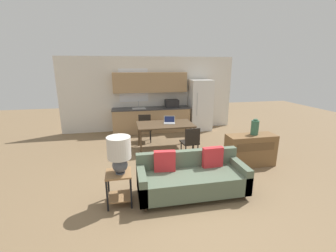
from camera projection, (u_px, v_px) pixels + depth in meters
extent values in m
plane|color=#7F6647|center=(180.00, 194.00, 4.32)|extent=(20.00, 20.00, 0.00)
cube|color=silver|center=(150.00, 94.00, 8.35)|extent=(6.40, 0.06, 2.70)
cube|color=white|center=(134.00, 85.00, 8.12)|extent=(1.04, 0.01, 1.18)
cube|color=tan|center=(151.00, 120.00, 8.27)|extent=(2.78, 0.62, 0.86)
cube|color=#38383A|center=(151.00, 108.00, 8.15)|extent=(2.81, 0.65, 0.04)
cube|color=#B2B5B7|center=(139.00, 108.00, 8.02)|extent=(0.48, 0.36, 0.01)
cylinder|color=#B7BABC|center=(139.00, 104.00, 8.15)|extent=(0.02, 0.02, 0.24)
cube|color=tan|center=(150.00, 82.00, 8.05)|extent=(2.64, 0.34, 0.70)
cube|color=black|center=(172.00, 104.00, 8.21)|extent=(0.48, 0.36, 0.28)
cube|color=white|center=(200.00, 105.00, 8.45)|extent=(0.80, 0.67, 1.88)
cylinder|color=silver|center=(197.00, 104.00, 8.04)|extent=(0.02, 0.02, 0.85)
cube|color=brown|center=(165.00, 124.00, 6.48)|extent=(1.60, 0.94, 0.04)
cylinder|color=brown|center=(141.00, 143.00, 6.05)|extent=(0.05, 0.05, 0.72)
cylinder|color=brown|center=(194.00, 140.00, 6.33)|extent=(0.05, 0.05, 0.72)
cylinder|color=brown|center=(139.00, 134.00, 6.82)|extent=(0.05, 0.05, 0.72)
cylinder|color=brown|center=(186.00, 132.00, 7.10)|extent=(0.05, 0.05, 0.72)
cylinder|color=#3D2D1E|center=(146.00, 209.00, 3.79)|extent=(0.05, 0.05, 0.10)
cylinder|color=#3D2D1E|center=(244.00, 197.00, 4.13)|extent=(0.05, 0.05, 0.10)
cylinder|color=#3D2D1E|center=(142.00, 189.00, 4.39)|extent=(0.05, 0.05, 0.10)
cylinder|color=#3D2D1E|center=(229.00, 180.00, 4.74)|extent=(0.05, 0.05, 0.10)
cube|color=#566651|center=(192.00, 182.00, 4.20)|extent=(2.02, 0.80, 0.36)
cube|color=#566651|center=(187.00, 166.00, 4.47)|extent=(2.02, 0.14, 0.68)
cube|color=#566651|center=(142.00, 184.00, 4.00)|extent=(0.14, 0.80, 0.50)
cube|color=#566651|center=(238.00, 174.00, 4.36)|extent=(0.14, 0.80, 0.50)
cube|color=red|center=(165.00, 161.00, 4.20)|extent=(0.41, 0.16, 0.40)
cube|color=red|center=(213.00, 157.00, 4.38)|extent=(0.41, 0.14, 0.40)
cube|color=olive|center=(118.00, 174.00, 3.88)|extent=(0.43, 0.43, 0.03)
cube|color=olive|center=(120.00, 196.00, 4.00)|extent=(0.39, 0.39, 0.02)
cube|color=black|center=(107.00, 196.00, 3.73)|extent=(0.03, 0.03, 0.56)
cube|color=black|center=(131.00, 194.00, 3.81)|extent=(0.03, 0.03, 0.56)
cube|color=black|center=(108.00, 184.00, 4.11)|extent=(0.03, 0.03, 0.56)
cube|color=black|center=(130.00, 182.00, 4.18)|extent=(0.03, 0.03, 0.56)
cylinder|color=#4C515B|center=(120.00, 173.00, 3.86)|extent=(0.16, 0.16, 0.02)
sphere|color=#4C515B|center=(120.00, 165.00, 3.83)|extent=(0.26, 0.26, 0.26)
cylinder|color=beige|center=(119.00, 148.00, 3.74)|extent=(0.40, 0.40, 0.37)
cube|color=brown|center=(250.00, 150.00, 5.49)|extent=(1.19, 0.44, 0.77)
cube|color=brown|center=(256.00, 147.00, 5.24)|extent=(0.95, 0.01, 0.19)
cylinder|color=#336047|center=(255.00, 128.00, 5.38)|extent=(0.18, 0.18, 0.35)
cylinder|color=#336047|center=(256.00, 120.00, 5.33)|extent=(0.10, 0.10, 0.04)
cube|color=black|center=(145.00, 129.00, 7.19)|extent=(0.45, 0.45, 0.04)
cube|color=black|center=(145.00, 121.00, 7.32)|extent=(0.40, 0.06, 0.41)
cylinder|color=black|center=(140.00, 137.00, 7.06)|extent=(0.03, 0.03, 0.40)
cylinder|color=black|center=(151.00, 137.00, 7.10)|extent=(0.03, 0.03, 0.40)
cylinder|color=black|center=(140.00, 134.00, 7.39)|extent=(0.03, 0.03, 0.40)
cylinder|color=black|center=(150.00, 134.00, 7.43)|extent=(0.03, 0.03, 0.40)
cube|color=black|center=(189.00, 142.00, 5.93)|extent=(0.46, 0.46, 0.04)
cube|color=black|center=(193.00, 136.00, 5.70)|extent=(0.40, 0.07, 0.41)
cylinder|color=black|center=(193.00, 147.00, 6.20)|extent=(0.03, 0.03, 0.40)
cylinder|color=black|center=(181.00, 149.00, 6.10)|extent=(0.03, 0.03, 0.40)
cylinder|color=black|center=(198.00, 152.00, 5.88)|extent=(0.03, 0.03, 0.40)
cylinder|color=black|center=(186.00, 153.00, 5.79)|extent=(0.03, 0.03, 0.40)
cube|color=#B7BABC|center=(169.00, 123.00, 6.50)|extent=(0.36, 0.28, 0.02)
cube|color=#B7BABC|center=(169.00, 119.00, 6.59)|extent=(0.32, 0.12, 0.20)
cube|color=navy|center=(169.00, 119.00, 6.59)|extent=(0.29, 0.10, 0.17)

